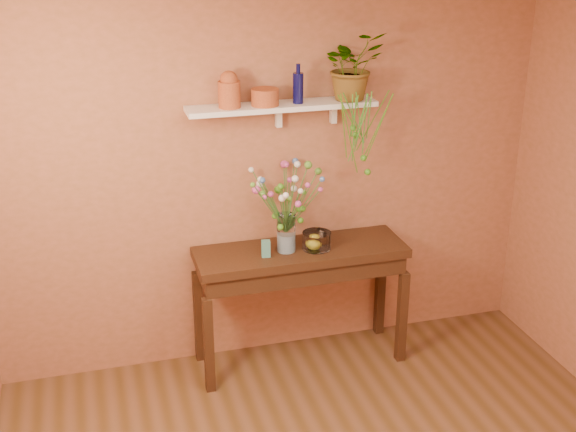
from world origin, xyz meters
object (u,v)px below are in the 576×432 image
object	(u,v)px
sideboard	(301,265)
glass_vase	(286,236)
spider_plant	(352,66)
bouquet	(285,191)
glass_bowl	(317,241)
blue_bottle	(298,87)
terracotta_jug	(229,90)

from	to	relation	value
sideboard	glass_vase	size ratio (longest dim) A/B	5.50
spider_plant	glass_vase	xyz separation A→B (m)	(-0.50, -0.14, -1.14)
sideboard	bouquet	world-z (taller)	bouquet
sideboard	glass_bowl	world-z (taller)	glass_bowl
blue_bottle	spider_plant	xyz separation A→B (m)	(0.38, 0.01, 0.12)
blue_bottle	glass_vase	bearing A→B (deg)	-132.67
sideboard	blue_bottle	size ratio (longest dim) A/B	5.69
terracotta_jug	glass_bowl	xyz separation A→B (m)	(0.57, -0.15, -1.08)
glass_vase	bouquet	bearing A→B (deg)	94.46
sideboard	bouquet	bearing A→B (deg)	179.24
terracotta_jug	blue_bottle	xyz separation A→B (m)	(0.47, 0.00, -0.01)
sideboard	spider_plant	distance (m)	1.45
sideboard	glass_bowl	distance (m)	0.22
glass_bowl	glass_vase	bearing A→B (deg)	174.67
blue_bottle	bouquet	bearing A→B (deg)	-136.99
sideboard	bouquet	distance (m)	0.59
spider_plant	glass_bowl	bearing A→B (deg)	-150.88
glass_vase	blue_bottle	bearing A→B (deg)	47.33
terracotta_jug	glass_bowl	distance (m)	1.23
terracotta_jug	bouquet	size ratio (longest dim) A/B	0.43
spider_plant	glass_bowl	distance (m)	1.24
blue_bottle	glass_vase	xyz separation A→B (m)	(-0.12, -0.13, -1.01)
terracotta_jug	bouquet	bearing A→B (deg)	-17.97
terracotta_jug	glass_vase	world-z (taller)	terracotta_jug
sideboard	spider_plant	world-z (taller)	spider_plant
terracotta_jug	spider_plant	distance (m)	0.86
glass_vase	glass_bowl	size ratio (longest dim) A/B	1.34
spider_plant	glass_bowl	world-z (taller)	spider_plant
sideboard	terracotta_jug	distance (m)	1.36
sideboard	terracotta_jug	world-z (taller)	terracotta_jug
sideboard	glass_vase	distance (m)	0.27
bouquet	glass_bowl	bearing A→B (deg)	-9.68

